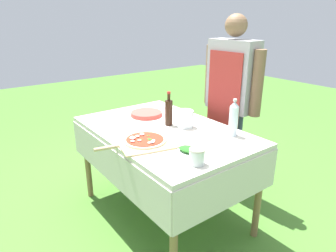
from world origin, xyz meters
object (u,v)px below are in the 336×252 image
prep_table (164,140)px  sauce_jar (197,157)px  plate_stack (146,114)px  herb_container (190,150)px  mixing_tub (185,119)px  pizza_on_peel (144,141)px  oil_bottle (169,112)px  water_bottle (234,118)px  person_cook (231,94)px

prep_table → sauce_jar: 0.63m
prep_table → plate_stack: plate_stack is taller
herb_container → mixing_tub: size_ratio=1.53×
pizza_on_peel → oil_bottle: (-0.19, 0.35, 0.09)m
prep_table → water_bottle: water_bottle is taller
person_cook → herb_container: person_cook is taller
oil_bottle → mixing_tub: 0.14m
oil_bottle → water_bottle: water_bottle is taller
person_cook → sauce_jar: bearing=119.7°
person_cook → water_bottle: size_ratio=5.89×
herb_container → plate_stack: herb_container is taller
prep_table → oil_bottle: bearing=119.9°
prep_table → herb_container: size_ratio=6.97×
person_cook → water_bottle: person_cook is taller
prep_table → person_cook: bearing=88.0°
sauce_jar → mixing_tub: bearing=146.5°
water_bottle → mixing_tub: water_bottle is taller
prep_table → plate_stack: bearing=168.6°
plate_stack → person_cook: bearing=59.5°
herb_container → sauce_jar: sauce_jar is taller
water_bottle → plate_stack: bearing=-161.6°
prep_table → person_cook: 0.76m
mixing_tub → sauce_jar: 0.63m
prep_table → pizza_on_peel: pizza_on_peel is taller
oil_bottle → sauce_jar: bearing=-23.2°
oil_bottle → water_bottle: bearing=27.6°
oil_bottle → plate_stack: bearing=-177.1°
herb_container → sauce_jar: (0.14, -0.07, 0.02)m
mixing_tub → plate_stack: 0.42m
sauce_jar → prep_table: bearing=162.3°
plate_stack → sauce_jar: bearing=-15.3°
person_cook → herb_container: bearing=114.5°
prep_table → sauce_jar: sauce_jar is taller
water_bottle → sauce_jar: water_bottle is taller
plate_stack → oil_bottle: bearing=2.9°
herb_container → mixing_tub: (-0.39, 0.28, 0.05)m
herb_container → pizza_on_peel: bearing=-154.4°
person_cook → sauce_jar: person_cook is taller
pizza_on_peel → mixing_tub: mixing_tub is taller
oil_bottle → herb_container: (0.49, -0.21, -0.09)m
person_cook → sauce_jar: size_ratio=16.55×
herb_container → plate_stack: size_ratio=0.74×
herb_container → sauce_jar: size_ratio=2.07×
water_bottle → plate_stack: size_ratio=1.00×
person_cook → plate_stack: size_ratio=5.89×
water_bottle → plate_stack: (-0.76, -0.25, -0.11)m
sauce_jar → pizza_on_peel: bearing=-169.7°
oil_bottle → sauce_jar: size_ratio=2.79×
mixing_tub → sauce_jar: size_ratio=1.36×
pizza_on_peel → mixing_tub: size_ratio=4.24×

